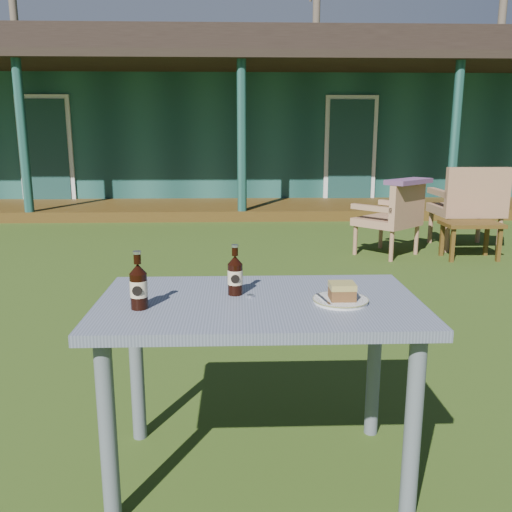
{
  "coord_description": "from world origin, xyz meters",
  "views": [
    {
      "loc": [
        -0.08,
        -3.53,
        1.33
      ],
      "look_at": [
        0.0,
        -1.3,
        0.82
      ],
      "focal_mm": 38.0,
      "sensor_mm": 36.0,
      "label": 1
    }
  ],
  "objects_px": {
    "armchair_left": "(393,215)",
    "side_table": "(471,228)",
    "plate": "(341,300)",
    "cola_bottle_far": "(139,286)",
    "cake_slice": "(342,291)",
    "armchair_right": "(469,203)",
    "cafe_table": "(259,325)",
    "cola_bottle_near": "(235,275)"
  },
  "relations": [
    {
      "from": "cola_bottle_near",
      "to": "side_table",
      "type": "relative_size",
      "value": 0.33
    },
    {
      "from": "cola_bottle_near",
      "to": "armchair_left",
      "type": "height_order",
      "value": "cola_bottle_near"
    },
    {
      "from": "armchair_right",
      "to": "side_table",
      "type": "height_order",
      "value": "armchair_right"
    },
    {
      "from": "plate",
      "to": "armchair_left",
      "type": "distance_m",
      "value": 4.17
    },
    {
      "from": "cake_slice",
      "to": "armchair_left",
      "type": "xyz_separation_m",
      "value": [
        1.33,
        3.94,
        -0.31
      ]
    },
    {
      "from": "cola_bottle_near",
      "to": "cola_bottle_far",
      "type": "height_order",
      "value": "cola_bottle_far"
    },
    {
      "from": "cola_bottle_near",
      "to": "armchair_left",
      "type": "distance_m",
      "value": 4.21
    },
    {
      "from": "cake_slice",
      "to": "armchair_left",
      "type": "distance_m",
      "value": 4.18
    },
    {
      "from": "armchair_right",
      "to": "side_table",
      "type": "distance_m",
      "value": 0.58
    },
    {
      "from": "cola_bottle_near",
      "to": "armchair_right",
      "type": "relative_size",
      "value": 0.2
    },
    {
      "from": "side_table",
      "to": "plate",
      "type": "bearing_deg",
      "value": -119.6
    },
    {
      "from": "plate",
      "to": "armchair_right",
      "type": "height_order",
      "value": "armchair_right"
    },
    {
      "from": "armchair_left",
      "to": "side_table",
      "type": "xyz_separation_m",
      "value": [
        0.8,
        -0.18,
        -0.11
      ]
    },
    {
      "from": "side_table",
      "to": "cafe_table",
      "type": "bearing_deg",
      "value": -123.22
    },
    {
      "from": "plate",
      "to": "armchair_right",
      "type": "relative_size",
      "value": 0.21
    },
    {
      "from": "plate",
      "to": "armchair_left",
      "type": "height_order",
      "value": "armchair_left"
    },
    {
      "from": "cake_slice",
      "to": "cola_bottle_far",
      "type": "bearing_deg",
      "value": -176.87
    },
    {
      "from": "cola_bottle_near",
      "to": "plate",
      "type": "bearing_deg",
      "value": -16.53
    },
    {
      "from": "cake_slice",
      "to": "armchair_left",
      "type": "height_order",
      "value": "armchair_left"
    },
    {
      "from": "cafe_table",
      "to": "plate",
      "type": "distance_m",
      "value": 0.32
    },
    {
      "from": "armchair_left",
      "to": "side_table",
      "type": "relative_size",
      "value": 1.36
    },
    {
      "from": "side_table",
      "to": "armchair_left",
      "type": "bearing_deg",
      "value": 167.2
    },
    {
      "from": "cafe_table",
      "to": "plate",
      "type": "bearing_deg",
      "value": -7.96
    },
    {
      "from": "cola_bottle_far",
      "to": "armchair_left",
      "type": "relative_size",
      "value": 0.25
    },
    {
      "from": "plate",
      "to": "cola_bottle_far",
      "type": "height_order",
      "value": "cola_bottle_far"
    },
    {
      "from": "cake_slice",
      "to": "side_table",
      "type": "bearing_deg",
      "value": 60.47
    },
    {
      "from": "plate",
      "to": "cola_bottle_far",
      "type": "xyz_separation_m",
      "value": [
        -0.73,
        -0.05,
        0.08
      ]
    },
    {
      "from": "side_table",
      "to": "cola_bottle_near",
      "type": "bearing_deg",
      "value": -124.69
    },
    {
      "from": "cafe_table",
      "to": "armchair_left",
      "type": "bearing_deg",
      "value": 67.22
    },
    {
      "from": "cola_bottle_far",
      "to": "armchair_right",
      "type": "height_order",
      "value": "armchair_right"
    },
    {
      "from": "plate",
      "to": "cola_bottle_far",
      "type": "distance_m",
      "value": 0.73
    },
    {
      "from": "plate",
      "to": "armchair_left",
      "type": "relative_size",
      "value": 0.25
    },
    {
      "from": "cola_bottle_near",
      "to": "armchair_right",
      "type": "xyz_separation_m",
      "value": [
        2.7,
        4.16,
        -0.26
      ]
    },
    {
      "from": "armchair_left",
      "to": "side_table",
      "type": "height_order",
      "value": "armchair_left"
    },
    {
      "from": "cake_slice",
      "to": "cola_bottle_near",
      "type": "xyz_separation_m",
      "value": [
        -0.39,
        0.12,
        0.03
      ]
    },
    {
      "from": "armchair_right",
      "to": "cafe_table",
      "type": "bearing_deg",
      "value": -121.73
    },
    {
      "from": "armchair_right",
      "to": "cola_bottle_near",
      "type": "bearing_deg",
      "value": -123.03
    },
    {
      "from": "cola_bottle_near",
      "to": "armchair_right",
      "type": "height_order",
      "value": "armchair_right"
    },
    {
      "from": "cake_slice",
      "to": "armchair_right",
      "type": "height_order",
      "value": "armchair_right"
    },
    {
      "from": "cafe_table",
      "to": "armchair_right",
      "type": "relative_size",
      "value": 1.25
    },
    {
      "from": "armchair_right",
      "to": "side_table",
      "type": "relative_size",
      "value": 1.6
    },
    {
      "from": "cake_slice",
      "to": "cola_bottle_near",
      "type": "height_order",
      "value": "cola_bottle_near"
    }
  ]
}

